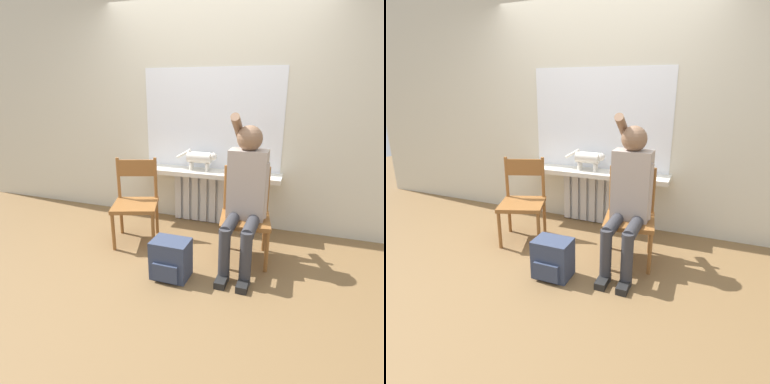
# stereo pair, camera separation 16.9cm
# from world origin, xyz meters

# --- Properties ---
(ground_plane) EXTENTS (12.00, 12.00, 0.00)m
(ground_plane) POSITION_xyz_m (0.00, 0.00, 0.00)
(ground_plane) COLOR brown
(wall_with_window) EXTENTS (7.00, 0.06, 2.70)m
(wall_with_window) POSITION_xyz_m (0.00, 1.23, 1.35)
(wall_with_window) COLOR beige
(wall_with_window) RESTS_ON ground_plane
(radiator) EXTENTS (0.88, 0.08, 0.62)m
(radiator) POSITION_xyz_m (0.00, 1.15, 0.31)
(radiator) COLOR silver
(radiator) RESTS_ON ground_plane
(windowsill) EXTENTS (1.68, 0.31, 0.05)m
(windowsill) POSITION_xyz_m (0.00, 1.04, 0.65)
(windowsill) COLOR silver
(windowsill) RESTS_ON radiator
(window_glass) EXTENTS (1.61, 0.01, 1.12)m
(window_glass) POSITION_xyz_m (0.00, 1.20, 1.23)
(window_glass) COLOR white
(window_glass) RESTS_ON windowsill
(chair_left) EXTENTS (0.58, 0.58, 0.87)m
(chair_left) POSITION_xyz_m (-0.59, 0.43, 0.44)
(chair_left) COLOR brown
(chair_left) RESTS_ON ground_plane
(chair_right) EXTENTS (0.52, 0.52, 0.87)m
(chair_right) POSITION_xyz_m (0.57, 0.43, 0.44)
(chair_right) COLOR brown
(chair_right) RESTS_ON ground_plane
(person) EXTENTS (0.36, 0.98, 1.38)m
(person) POSITION_xyz_m (0.58, 0.33, 0.70)
(person) COLOR #333338
(person) RESTS_ON ground_plane
(cat) EXTENTS (0.48, 0.13, 0.24)m
(cat) POSITION_xyz_m (-0.08, 1.04, 0.82)
(cat) COLOR silver
(cat) RESTS_ON windowsill
(backpack) EXTENTS (0.32, 0.26, 0.34)m
(backpack) POSITION_xyz_m (0.04, -0.12, 0.17)
(backpack) COLOR #333D56
(backpack) RESTS_ON ground_plane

